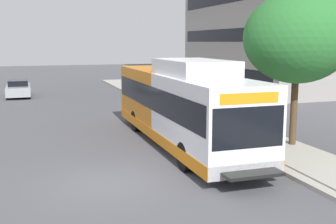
{
  "coord_description": "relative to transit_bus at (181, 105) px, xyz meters",
  "views": [
    {
      "loc": [
        -2.26,
        -12.34,
        4.33
      ],
      "look_at": [
        2.88,
        3.06,
        1.6
      ],
      "focal_mm": 44.84,
      "sensor_mm": 36.0,
      "label": 1
    }
  ],
  "objects": [
    {
      "name": "transit_bus",
      "position": [
        0.0,
        0.0,
        0.0
      ],
      "size": [
        2.58,
        12.25,
        3.65
      ],
      "color": "white",
      "rests_on": "ground"
    },
    {
      "name": "sidewalk_curb",
      "position": [
        3.24,
        2.03,
        -1.63
      ],
      "size": [
        3.0,
        56.0,
        0.14
      ],
      "primitive_type": "cube",
      "color": "#A8A399",
      "rests_on": "ground"
    },
    {
      "name": "parked_car_far_lane",
      "position": [
        -6.82,
        18.92,
        -1.04
      ],
      "size": [
        1.8,
        4.5,
        1.33
      ],
      "color": "#93999E",
      "rests_on": "ground"
    },
    {
      "name": "ground_plane",
      "position": [
        -3.76,
        4.03,
        -1.7
      ],
      "size": [
        120.0,
        120.0,
        0.0
      ],
      "primitive_type": "plane",
      "color": "#4C4C51"
    },
    {
      "name": "street_tree_near_stop",
      "position": [
        4.21,
        -1.92,
        2.77
      ],
      "size": [
        4.29,
        4.29,
        6.17
      ],
      "color": "#4C3823",
      "rests_on": "sidewalk_curb"
    }
  ]
}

